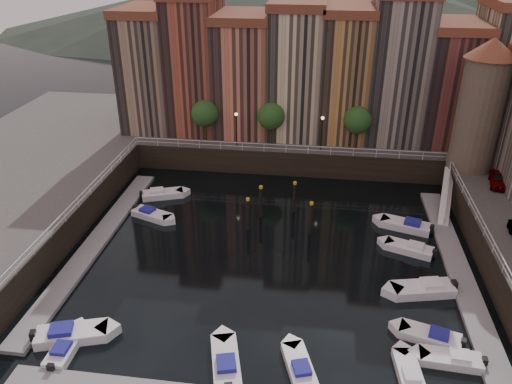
# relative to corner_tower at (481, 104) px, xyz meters

# --- Properties ---
(ground) EXTENTS (200.00, 200.00, 0.00)m
(ground) POSITION_rel_corner_tower_xyz_m (-20.00, -14.50, -10.19)
(ground) COLOR black
(ground) RESTS_ON ground
(quay_far) EXTENTS (80.00, 20.00, 3.00)m
(quay_far) POSITION_rel_corner_tower_xyz_m (-20.00, 11.50, -8.69)
(quay_far) COLOR black
(quay_far) RESTS_ON ground
(dock_left) EXTENTS (2.00, 28.00, 0.35)m
(dock_left) POSITION_rel_corner_tower_xyz_m (-36.20, -15.50, -10.02)
(dock_left) COLOR gray
(dock_left) RESTS_ON ground
(dock_right) EXTENTS (2.00, 28.00, 0.35)m
(dock_right) POSITION_rel_corner_tower_xyz_m (-3.80, -15.50, -10.02)
(dock_right) COLOR gray
(dock_right) RESTS_ON ground
(mountains) EXTENTS (145.00, 100.00, 18.00)m
(mountains) POSITION_rel_corner_tower_xyz_m (-18.28, 95.50, -2.28)
(mountains) COLOR #2D382D
(mountains) RESTS_ON ground
(far_terrace) EXTENTS (48.70, 10.30, 17.50)m
(far_terrace) POSITION_rel_corner_tower_xyz_m (-16.69, 9.00, 0.76)
(far_terrace) COLOR #93775D
(far_terrace) RESTS_ON quay_far
(corner_tower) EXTENTS (5.20, 5.20, 13.80)m
(corner_tower) POSITION_rel_corner_tower_xyz_m (0.00, 0.00, 0.00)
(corner_tower) COLOR #6B5B4C
(corner_tower) RESTS_ON quay_right
(promenade_trees) EXTENTS (21.20, 3.20, 5.20)m
(promenade_trees) POSITION_rel_corner_tower_xyz_m (-21.33, 3.70, -3.61)
(promenade_trees) COLOR black
(promenade_trees) RESTS_ON quay_far
(street_lamps) EXTENTS (10.36, 0.36, 4.18)m
(street_lamps) POSITION_rel_corner_tower_xyz_m (-21.00, 2.70, -4.30)
(street_lamps) COLOR black
(street_lamps) RESTS_ON quay_far
(railings) EXTENTS (36.08, 34.04, 0.52)m
(railings) POSITION_rel_corner_tower_xyz_m (-20.00, -9.62, -6.41)
(railings) COLOR white
(railings) RESTS_ON ground
(gangway) EXTENTS (2.78, 8.32, 3.73)m
(gangway) POSITION_rel_corner_tower_xyz_m (-2.90, -4.50, -8.28)
(gangway) COLOR white
(gangway) RESTS_ON ground
(mooring_pilings) EXTENTS (6.36, 4.42, 3.78)m
(mooring_pilings) POSITION_rel_corner_tower_xyz_m (-19.80, -9.45, -8.54)
(mooring_pilings) COLOR black
(mooring_pilings) RESTS_ON ground
(boat_left_0) EXTENTS (5.36, 3.30, 1.20)m
(boat_left_0) POSITION_rel_corner_tower_xyz_m (-32.87, -27.42, -9.79)
(boat_left_0) COLOR white
(boat_left_0) RESTS_ON ground
(boat_left_3) EXTENTS (4.54, 3.01, 1.03)m
(boat_left_3) POSITION_rel_corner_tower_xyz_m (-32.65, -10.11, -9.85)
(boat_left_3) COLOR white
(boat_left_3) RESTS_ON ground
(boat_left_4) EXTENTS (4.75, 3.10, 1.07)m
(boat_left_4) POSITION_rel_corner_tower_xyz_m (-32.95, -5.69, -9.83)
(boat_left_4) COLOR white
(boat_left_4) RESTS_ON ground
(boat_right_0) EXTENTS (4.37, 1.82, 0.99)m
(boat_right_0) POSITION_rel_corner_tower_xyz_m (-6.53, -26.15, -9.86)
(boat_right_0) COLOR white
(boat_right_0) RESTS_ON ground
(boat_right_1) EXTENTS (4.57, 2.74, 1.02)m
(boat_right_1) POSITION_rel_corner_tower_xyz_m (-7.52, -24.14, -9.85)
(boat_right_1) COLOR white
(boat_right_1) RESTS_ON ground
(boat_right_2) EXTENTS (5.37, 2.96, 1.20)m
(boat_right_2) POSITION_rel_corner_tower_xyz_m (-7.19, -18.84, -9.79)
(boat_right_2) COLOR white
(boat_right_2) RESTS_ON ground
(boat_right_3) EXTENTS (4.57, 2.99, 1.03)m
(boat_right_3) POSITION_rel_corner_tower_xyz_m (-7.48, -12.94, -9.85)
(boat_right_3) COLOR white
(boat_right_3) RESTS_ON ground
(boat_right_4) EXTENTS (5.11, 3.14, 1.15)m
(boat_right_4) POSITION_rel_corner_tower_xyz_m (-7.27, -8.90, -9.81)
(boat_right_4) COLOR white
(boat_right_4) RESTS_ON ground
(boat_near_0) EXTENTS (1.57, 4.20, 0.96)m
(boat_near_0) POSITION_rel_corner_tower_xyz_m (-32.64, -28.66, -9.87)
(boat_near_0) COLOR white
(boat_near_0) RESTS_ON ground
(boat_near_1) EXTENTS (2.90, 4.99, 1.12)m
(boat_near_1) POSITION_rel_corner_tower_xyz_m (-21.44, -28.55, -9.82)
(boat_near_1) COLOR white
(boat_near_1) RESTS_ON ground
(boat_near_2) EXTENTS (2.75, 4.38, 0.99)m
(boat_near_2) POSITION_rel_corner_tower_xyz_m (-16.58, -28.23, -9.86)
(boat_near_2) COLOR white
(boat_near_2) RESTS_ON ground
(boat_near_3) EXTENTS (1.87, 4.15, 0.94)m
(boat_near_3) POSITION_rel_corner_tower_xyz_m (-9.52, -27.79, -9.88)
(boat_near_3) COLOR white
(boat_near_3) RESTS_ON ground
(car_a) EXTENTS (2.35, 4.26, 1.37)m
(car_a) POSITION_rel_corner_tower_xyz_m (1.86, -4.27, -6.51)
(car_a) COLOR gray
(car_a) RESTS_ON quay_right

